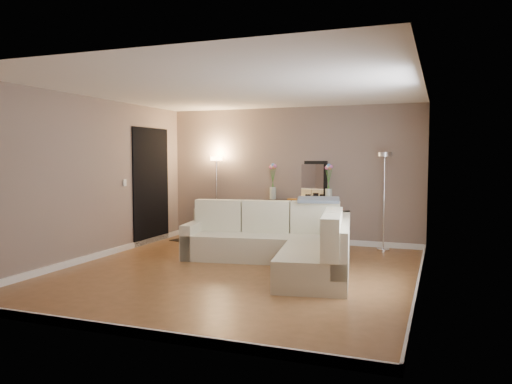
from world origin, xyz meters
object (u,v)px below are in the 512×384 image
(floor_lamp_unlit, at_px, (384,181))
(sectional_sofa, at_px, (285,243))
(console_table, at_px, (296,219))
(floor_lamp_lit, at_px, (216,181))

(floor_lamp_unlit, bearing_deg, sectional_sofa, -126.00)
(console_table, relative_size, floor_lamp_unlit, 0.80)
(sectional_sofa, bearing_deg, floor_lamp_unlit, 54.00)
(console_table, bearing_deg, floor_lamp_lit, -178.41)
(floor_lamp_lit, relative_size, floor_lamp_unlit, 0.95)
(sectional_sofa, relative_size, floor_lamp_unlit, 1.74)
(console_table, bearing_deg, sectional_sofa, -78.86)
(sectional_sofa, xyz_separation_m, floor_lamp_unlit, (1.28, 1.76, 0.88))
(sectional_sofa, bearing_deg, console_table, 101.14)
(console_table, relative_size, floor_lamp_lit, 0.84)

